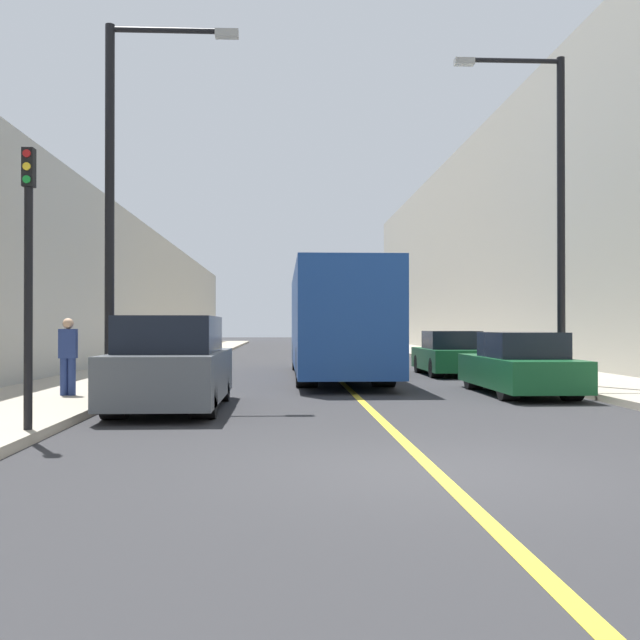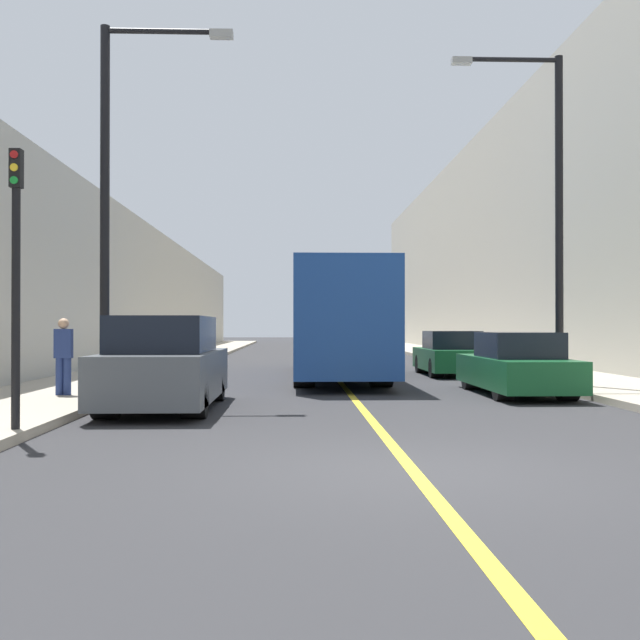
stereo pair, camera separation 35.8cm
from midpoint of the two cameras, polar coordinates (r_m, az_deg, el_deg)
The scene contains 14 objects.
ground_plane at distance 8.51m, azimuth 8.34°, elevation -11.33°, with size 200.00×200.00×0.00m, color #2D2D30.
sidewalk_left at distance 38.61m, azimuth -9.73°, elevation -2.74°, with size 3.30×72.00×0.15m, color #A89E8C.
sidewalk_right at distance 39.13m, azimuth 10.16°, elevation -2.71°, with size 3.30×72.00×0.15m, color #A89E8C.
building_row_left at distance 39.28m, azimuth -15.01°, elevation 1.99°, with size 4.00×72.00×6.57m, color #B7B2A3.
building_row_right at distance 40.25m, azimuth 15.26°, elevation 5.68°, with size 4.00×72.00×11.83m, color #B7B2A3.
road_center_line at distance 38.29m, azimuth 0.28°, elevation -2.87°, with size 0.16×72.00×0.01m, color gold.
bus at distance 23.50m, azimuth 1.57°, elevation -0.05°, with size 2.59×12.47×3.31m.
parked_suv_left at distance 14.69m, azimuth -11.03°, elevation -3.47°, with size 1.94×4.95×1.79m.
car_right_near at distance 18.11m, azimuth 15.26°, elevation -3.43°, with size 1.76×4.75×1.47m.
car_right_mid at distance 24.80m, azimuth 10.34°, elevation -2.66°, with size 1.82×4.20×1.45m.
street_lamp_left at distance 16.73m, azimuth -14.64°, elevation 10.04°, with size 2.83×0.24×7.88m.
street_lamp_right at distance 20.00m, azimuth 17.60°, elevation 8.91°, with size 2.83×0.24×8.28m.
traffic_light at distance 11.38m, azimuth -21.32°, elevation 3.15°, with size 0.16×0.18×3.97m.
pedestrian at distance 16.66m, azimuth -18.38°, elevation -2.56°, with size 0.36×0.23×1.62m.
Camera 2 is at (-1.31, -8.23, 1.60)m, focal length 42.00 mm.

